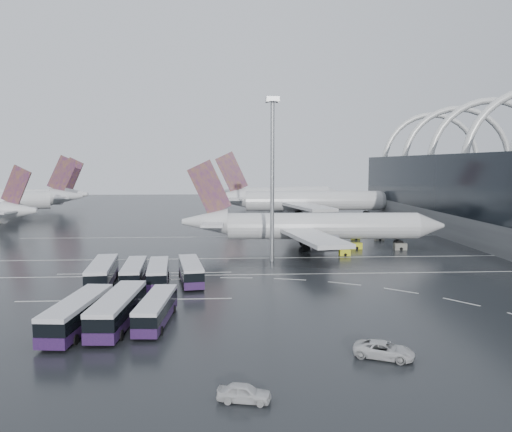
{
  "coord_description": "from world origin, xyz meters",
  "views": [
    {
      "loc": [
        -10.4,
        -80.44,
        17.72
      ],
      "look_at": [
        -4.69,
        21.4,
        7.0
      ],
      "focal_mm": 35.0,
      "sensor_mm": 36.0,
      "label": 1
    }
  ],
  "objects": [
    {
      "name": "bus_bay_line_north",
      "position": [
        -24.0,
        0.0,
        0.01
      ],
      "size": [
        28.0,
        0.25,
        0.01
      ],
      "primitive_type": "cube",
      "color": "silver",
      "rests_on": "ground"
    },
    {
      "name": "bus_bay_line_south",
      "position": [
        -24.0,
        -16.0,
        0.01
      ],
      "size": [
        28.0,
        0.25,
        0.01
      ],
      "primitive_type": "cube",
      "color": "silver",
      "rests_on": "ground"
    },
    {
      "name": "bus_row_near_d",
      "position": [
        -16.09,
        -6.51,
        1.71
      ],
      "size": [
        4.77,
        12.94,
        3.11
      ],
      "rotation": [
        0.0,
        0.0,
        1.73
      ],
      "color": "#25133E",
      "rests_on": "ground"
    },
    {
      "name": "gse_cart_belly_c",
      "position": [
        12.13,
        13.82,
        0.58
      ],
      "size": [
        2.13,
        1.26,
        1.16
      ],
      "primitive_type": "cube",
      "color": "#CDCE1B",
      "rests_on": "ground"
    },
    {
      "name": "gse_cart_belly_e",
      "position": [
        19.57,
        34.43,
        0.54
      ],
      "size": [
        1.99,
        1.17,
        1.08
      ],
      "primitive_type": "cube",
      "color": "#CDCE1B",
      "rests_on": "ground"
    },
    {
      "name": "bus_row_far_c",
      "position": [
        -18.48,
        -25.86,
        1.63
      ],
      "size": [
        3.5,
        12.18,
        2.96
      ],
      "rotation": [
        0.0,
        0.0,
        1.51
      ],
      "color": "#25133E",
      "rests_on": "ground"
    },
    {
      "name": "bus_row_near_b",
      "position": [
        -24.38,
        -7.04,
        1.68
      ],
      "size": [
        3.75,
        12.56,
        3.05
      ],
      "rotation": [
        0.0,
        0.0,
        1.65
      ],
      "color": "#25133E",
      "rests_on": "ground"
    },
    {
      "name": "airliner_gate_b",
      "position": [
        14.19,
        81.09,
        5.43
      ],
      "size": [
        62.3,
        56.25,
        21.71
      ],
      "rotation": [
        0.0,
        0.0,
        0.01
      ],
      "color": "silver",
      "rests_on": "ground"
    },
    {
      "name": "ground",
      "position": [
        0.0,
        0.0,
        0.0
      ],
      "size": [
        420.0,
        420.0,
        0.0
      ],
      "primitive_type": "plane",
      "color": "black",
      "rests_on": "ground"
    },
    {
      "name": "lane_marking_near",
      "position": [
        0.0,
        -2.0,
        0.01
      ],
      "size": [
        120.0,
        0.25,
        0.01
      ],
      "primitive_type": "cube",
      "color": "silver",
      "rests_on": "ground"
    },
    {
      "name": "gse_cart_belly_b",
      "position": [
        24.46,
        31.75,
        0.56
      ],
      "size": [
        2.07,
        1.22,
        1.13
      ],
      "primitive_type": "cube",
      "color": "slate",
      "rests_on": "ground"
    },
    {
      "name": "airliner_gate_c",
      "position": [
        11.31,
        128.4,
        4.97
      ],
      "size": [
        54.3,
        49.48,
        19.89
      ],
      "rotation": [
        0.0,
        0.0,
        0.34
      ],
      "color": "silver",
      "rests_on": "ground"
    },
    {
      "name": "bus_row_far_b",
      "position": [
        -22.51,
        -26.56,
        1.88
      ],
      "size": [
        3.99,
        14.09,
        3.43
      ],
      "rotation": [
        0.0,
        0.0,
        1.51
      ],
      "color": "#25133E",
      "rests_on": "ground"
    },
    {
      "name": "bus_row_far_a",
      "position": [
        -26.5,
        -27.71,
        1.85
      ],
      "size": [
        4.45,
        13.91,
        3.37
      ],
      "rotation": [
        0.0,
        0.0,
        1.47
      ],
      "color": "#25133E",
      "rests_on": "ground"
    },
    {
      "name": "airliner_main",
      "position": [
        6.47,
        21.69,
        4.65
      ],
      "size": [
        54.79,
        48.13,
        18.58
      ],
      "rotation": [
        0.0,
        0.0,
        -0.04
      ],
      "color": "silver",
      "rests_on": "ground"
    },
    {
      "name": "van_curve_b",
      "position": [
        -9.29,
        -44.82,
        0.69
      ],
      "size": [
        4.32,
        2.45,
        1.39
      ],
      "primitive_type": "imported",
      "rotation": [
        0.0,
        0.0,
        1.36
      ],
      "color": "silver",
      "rests_on": "ground"
    },
    {
      "name": "lane_marking_far",
      "position": [
        0.0,
        40.0,
        0.01
      ],
      "size": [
        120.0,
        0.25,
        0.01
      ],
      "primitive_type": "cube",
      "color": "silver",
      "rests_on": "ground"
    },
    {
      "name": "gse_cart_belly_d",
      "position": [
        25.08,
        19.54,
        0.68
      ],
      "size": [
        2.5,
        1.48,
        1.36
      ],
      "primitive_type": "cube",
      "color": "slate",
      "rests_on": "ground"
    },
    {
      "name": "jet_remote_far",
      "position": [
        -85.3,
        112.67,
        5.21
      ],
      "size": [
        46.35,
        37.37,
        20.17
      ],
      "rotation": [
        0.0,
        0.0,
        3.05
      ],
      "color": "silver",
      "rests_on": "ground"
    },
    {
      "name": "lane_marking_mid",
      "position": [
        0.0,
        12.0,
        0.01
      ],
      "size": [
        120.0,
        0.25,
        0.01
      ],
      "primitive_type": "cube",
      "color": "silver",
      "rests_on": "ground"
    },
    {
      "name": "bus_row_near_c",
      "position": [
        -20.78,
        -7.47,
        1.66
      ],
      "size": [
        3.96,
        12.51,
        3.03
      ],
      "rotation": [
        0.0,
        0.0,
        1.67
      ],
      "color": "#25133E",
      "rests_on": "ground"
    },
    {
      "name": "bus_row_near_a",
      "position": [
        -28.82,
        -7.83,
        1.88
      ],
      "size": [
        4.61,
        14.13,
        3.41
      ],
      "rotation": [
        0.0,
        0.0,
        1.68
      ],
      "color": "#25133E",
      "rests_on": "ground"
    },
    {
      "name": "jet_remote_mid",
      "position": [
        -82.8,
        89.14,
        5.36
      ],
      "size": [
        46.29,
        37.71,
        20.75
      ],
      "rotation": [
        0.0,
        0.0,
        3.52
      ],
      "color": "silver",
      "rests_on": "ground"
    },
    {
      "name": "van_curve_a",
      "position": [
        3.76,
        -37.12,
        0.76
      ],
      "size": [
        6.02,
        4.55,
        1.52
      ],
      "primitive_type": "imported",
      "rotation": [
        0.0,
        0.0,
        1.14
      ],
      "color": "silver",
      "rests_on": "ground"
    },
    {
      "name": "floodlight_mast",
      "position": [
        -2.45,
        9.02,
        18.53
      ],
      "size": [
        2.26,
        2.26,
        29.46
      ],
      "color": "gray",
      "rests_on": "ground"
    },
    {
      "name": "gse_cart_belly_a",
      "position": [
        16.28,
        21.16,
        0.64
      ],
      "size": [
        2.34,
        1.38,
        1.28
      ],
      "primitive_type": "cube",
      "color": "#CDCE1B",
      "rests_on": "ground"
    }
  ]
}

